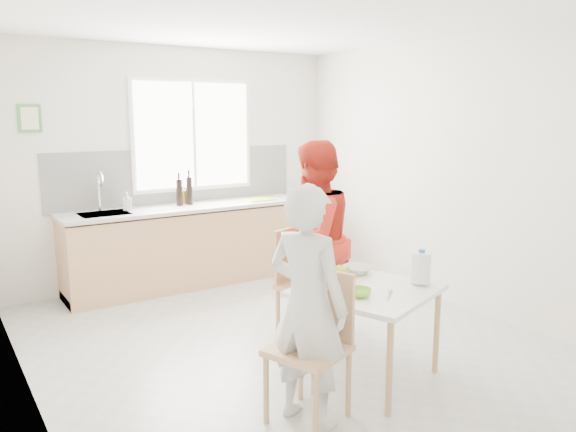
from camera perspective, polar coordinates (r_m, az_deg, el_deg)
name	(u,v)px	position (r m, az deg, el deg)	size (l,w,h in m)	color
ground	(281,339)	(5.04, -0.68, -12.35)	(4.50, 4.50, 0.00)	#B7B7B2
room_shell	(281,151)	(4.66, -0.72, 6.66)	(4.50, 4.50, 4.50)	silver
window	(193,135)	(6.72, -9.60, 8.11)	(1.50, 0.06, 1.30)	white
backsplash	(178,176)	(6.69, -11.10, 3.97)	(3.00, 0.02, 0.65)	white
picture_frame	(30,118)	(6.23, -24.77, 9.00)	(0.22, 0.03, 0.28)	#468E40
kitchen_counter	(190,249)	(6.56, -9.93, -3.28)	(2.84, 0.64, 1.37)	tan
dining_table	(366,297)	(4.19, 7.95, -8.18)	(1.15, 1.15, 0.69)	white
chair_left	(314,339)	(3.68, 2.70, -12.33)	(0.57, 0.57, 0.96)	tan
chair_far	(302,278)	(4.91, 1.42, -6.35)	(0.57, 0.57, 0.97)	tan
person_white	(307,306)	(3.53, 1.98, -9.10)	(0.56, 0.37, 1.54)	silver
person_red	(313,240)	(4.88, 2.58, -2.46)	(0.84, 0.65, 1.72)	red
bowl_green	(359,292)	(3.97, 7.22, -7.72)	(0.18, 0.18, 0.06)	#77CF2F
bowl_white	(357,270)	(4.53, 7.03, -5.42)	(0.24, 0.24, 0.06)	silver
milk_jug	(422,267)	(4.29, 13.41, -5.05)	(0.19, 0.14, 0.25)	white
green_box	(341,273)	(4.37, 5.38, -5.75)	(0.10, 0.10, 0.09)	#92B329
spoon	(389,295)	(4.00, 10.21, -7.92)	(0.01, 0.01, 0.16)	#A5A5AA
cutting_board	(259,199)	(6.79, -2.95, 1.69)	(0.35, 0.25, 0.01)	#B3D932
wine_bottle_a	(189,191)	(6.51, -10.01, 2.55)	(0.07, 0.07, 0.32)	black
wine_bottle_b	(179,193)	(6.45, -10.99, 2.35)	(0.07, 0.07, 0.30)	black
jar_amber	(184,197)	(6.57, -10.51, 1.89)	(0.06, 0.06, 0.16)	brown
soap_bottle	(127,201)	(6.28, -16.01, 1.46)	(0.09, 0.09, 0.20)	#999999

